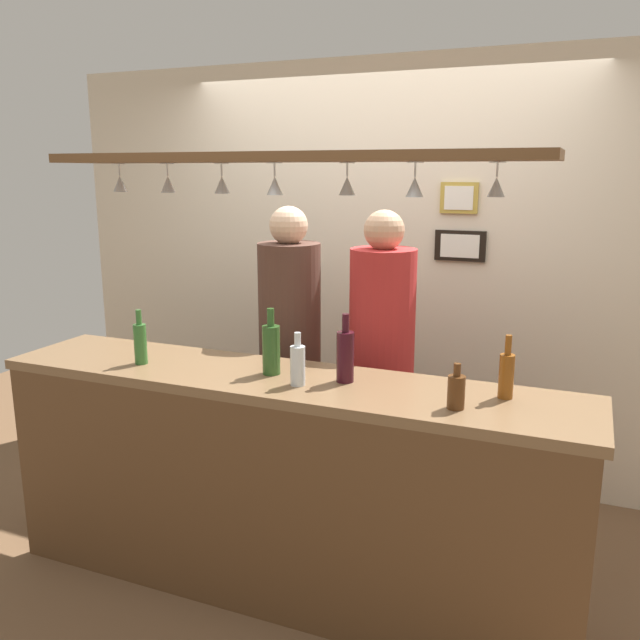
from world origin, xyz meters
The scene contains 21 objects.
ground_plane centered at (0.00, 0.00, 0.00)m, with size 8.00×8.00×0.00m, color brown.
back_wall centered at (0.00, 1.10, 1.30)m, with size 4.40×0.06×2.60m, color beige.
bar_counter centered at (0.00, -0.51, 0.70)m, with size 2.70×0.55×1.04m.
overhead_glass_rack centered at (0.00, -0.30, 1.98)m, with size 2.20×0.36×0.04m, color brown.
hanging_wineglass_far_left centered at (-0.89, -0.25, 1.87)m, with size 0.07×0.07×0.13m.
hanging_wineglass_left centered at (-0.60, -0.28, 1.87)m, with size 0.07×0.07×0.13m.
hanging_wineglass_center_left centered at (-0.31, -0.29, 1.87)m, with size 0.07×0.07×0.13m.
hanging_wineglass_center centered at (-0.01, -0.36, 1.87)m, with size 0.07×0.07×0.13m.
hanging_wineglass_center_right centered at (0.28, -0.28, 1.87)m, with size 0.07×0.07×0.13m.
hanging_wineglass_right centered at (0.58, -0.35, 1.87)m, with size 0.07×0.07×0.13m.
hanging_wineglass_far_right centered at (0.87, -0.23, 1.87)m, with size 0.07×0.07×0.13m.
person_left_brown_shirt centered at (-0.27, 0.31, 1.06)m, with size 0.34×0.34×1.75m.
person_right_red_shirt centered at (0.26, 0.31, 1.05)m, with size 0.34×0.34×1.74m.
bottle_soda_clear centered at (0.12, -0.43, 1.13)m, with size 0.06×0.06×0.23m.
bottle_champagne_green centered at (-0.06, -0.33, 1.16)m, with size 0.08×0.08×0.30m.
bottle_beer_green_import centered at (-0.70, -0.42, 1.14)m, with size 0.06×0.06×0.26m.
bottle_wine_dark_red centered at (0.29, -0.31, 1.16)m, with size 0.08×0.08×0.30m.
bottle_beer_amber_tall centered at (0.95, -0.26, 1.14)m, with size 0.06×0.06×0.26m.
bottle_beer_brown_stubby centered at (0.79, -0.45, 1.11)m, with size 0.07×0.07×0.18m.
picture_frame_upper_small centered at (0.49, 1.06, 1.77)m, with size 0.22×0.02×0.18m.
picture_frame_lower_pair centered at (0.50, 1.06, 1.49)m, with size 0.30×0.02×0.18m.
Camera 1 is at (1.22, -2.85, 1.93)m, focal length 36.76 mm.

